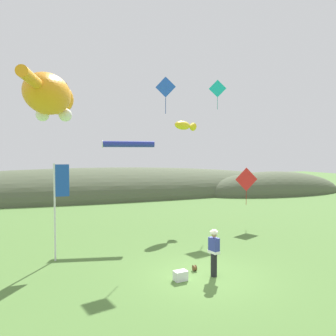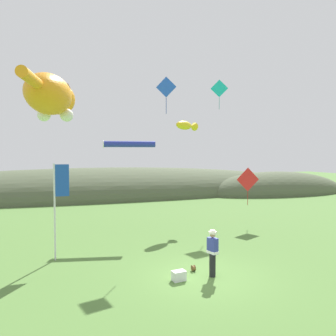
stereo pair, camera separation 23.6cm
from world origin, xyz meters
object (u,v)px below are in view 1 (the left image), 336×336
at_px(kite_fish_windsock, 185,126).
at_px(kite_diamond_blue, 166,87).
at_px(kite_tube_streamer, 128,144).
at_px(kite_diamond_teal, 218,89).
at_px(festival_banner_pole, 58,197).
at_px(kite_spool, 194,268).
at_px(kite_giant_cat, 50,96).
at_px(picnic_cooler, 181,276).
at_px(festival_attendant, 214,251).
at_px(kite_diamond_red, 246,180).

relative_size(kite_fish_windsock, kite_diamond_blue, 1.08).
bearing_deg(kite_tube_streamer, kite_diamond_teal, 20.00).
bearing_deg(festival_banner_pole, kite_spool, -32.73).
distance_m(kite_fish_windsock, kite_diamond_blue, 5.23).
height_order(kite_fish_windsock, kite_diamond_blue, kite_diamond_blue).
xyz_separation_m(kite_giant_cat, kite_diamond_teal, (11.78, 2.44, 1.67)).
xyz_separation_m(kite_giant_cat, kite_diamond_blue, (6.01, -2.21, 0.49)).
bearing_deg(picnic_cooler, festival_banner_pole, 136.15).
bearing_deg(kite_tube_streamer, kite_diamond_blue, -48.96).
height_order(festival_attendant, kite_diamond_red, kite_diamond_red).
distance_m(kite_tube_streamer, kite_diamond_teal, 9.01).
distance_m(kite_fish_windsock, kite_tube_streamer, 5.20).
height_order(kite_spool, kite_fish_windsock, kite_fish_windsock).
relative_size(kite_diamond_teal, kite_diamond_red, 0.90).
relative_size(festival_attendant, kite_fish_windsock, 0.81).
bearing_deg(kite_giant_cat, festival_banner_pole, -86.76).
height_order(kite_giant_cat, kite_tube_streamer, kite_giant_cat).
bearing_deg(kite_diamond_teal, kite_tube_streamer, -160.00).
bearing_deg(kite_diamond_red, kite_diamond_teal, 93.45).
bearing_deg(kite_spool, picnic_cooler, -140.77).
bearing_deg(festival_attendant, kite_spool, 120.25).
bearing_deg(kite_diamond_red, festival_attendant, -130.48).
distance_m(kite_fish_windsock, kite_diamond_teal, 4.13).
height_order(picnic_cooler, kite_fish_windsock, kite_fish_windsock).
xyz_separation_m(picnic_cooler, kite_fish_windsock, (4.48, 10.28, 6.48)).
xyz_separation_m(kite_giant_cat, kite_tube_streamer, (4.33, -0.27, -2.60)).
distance_m(kite_spool, kite_tube_streamer, 9.08).
height_order(kite_spool, kite_diamond_red, kite_diamond_red).
xyz_separation_m(festival_attendant, kite_spool, (-0.45, 0.77, -0.84)).
height_order(kite_tube_streamer, kite_diamond_blue, kite_diamond_blue).
height_order(kite_diamond_teal, kite_diamond_blue, kite_diamond_teal).
distance_m(festival_banner_pole, kite_diamond_blue, 8.31).
xyz_separation_m(festival_banner_pole, kite_diamond_red, (11.74, 3.33, 0.20)).
height_order(kite_giant_cat, kite_diamond_blue, kite_giant_cat).
bearing_deg(festival_attendant, kite_tube_streamer, 99.72).
bearing_deg(festival_banner_pole, kite_fish_windsock, 36.27).
height_order(picnic_cooler, festival_banner_pole, festival_banner_pole).
bearing_deg(kite_spool, kite_fish_windsock, 69.44).
relative_size(festival_banner_pole, kite_diamond_blue, 2.08).
height_order(festival_banner_pole, kite_tube_streamer, kite_tube_streamer).
xyz_separation_m(kite_giant_cat, kite_diamond_red, (11.99, -1.14, -4.86)).
xyz_separation_m(festival_attendant, kite_diamond_teal, (6.05, 10.92, 8.56)).
height_order(kite_diamond_teal, kite_diamond_red, kite_diamond_teal).
bearing_deg(festival_banner_pole, kite_diamond_blue, 21.45).
relative_size(picnic_cooler, festival_banner_pole, 0.12).
bearing_deg(kite_giant_cat, kite_diamond_teal, 11.71).
bearing_deg(festival_banner_pole, festival_attendant, -36.16).
bearing_deg(picnic_cooler, kite_fish_windsock, 66.45).
distance_m(kite_diamond_blue, kite_diamond_red, 8.09).
height_order(festival_attendant, festival_banner_pole, festival_banner_pole).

